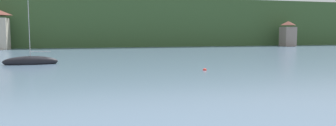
% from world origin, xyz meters
% --- Properties ---
extents(wooded_hillside, '(352.00, 46.90, 34.71)m').
position_xyz_m(wooded_hillside, '(-14.73, 137.78, 6.83)').
color(wooded_hillside, '#38562D').
rests_on(wooded_hillside, ground_plane).
extents(shore_building_westcentral, '(4.49, 4.28, 8.60)m').
position_xyz_m(shore_building_westcentral, '(60.75, 105.03, 4.17)').
color(shore_building_westcentral, gray).
rests_on(shore_building_westcentral, ground_plane).
extents(sailboat_far_1, '(7.62, 2.06, 9.75)m').
position_xyz_m(sailboat_far_1, '(-15.10, 59.88, 0.39)').
color(sailboat_far_1, black).
rests_on(sailboat_far_1, ground_plane).
extents(mooring_buoy_mid, '(0.50, 0.50, 0.50)m').
position_xyz_m(mooring_buoy_mid, '(6.85, 46.32, 0.00)').
color(mooring_buoy_mid, red).
rests_on(mooring_buoy_mid, ground_plane).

